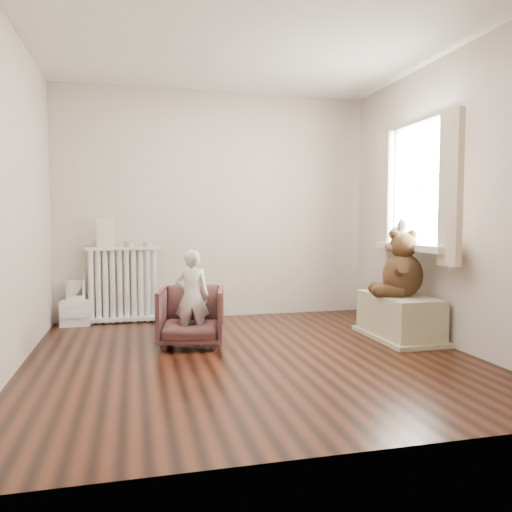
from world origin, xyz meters
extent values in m
cube|color=black|center=(0.00, 0.00, 0.00)|extent=(3.60, 3.60, 0.01)
cube|color=white|center=(0.00, 0.00, 2.60)|extent=(3.60, 3.60, 0.01)
cube|color=beige|center=(0.00, 1.80, 1.30)|extent=(3.60, 0.02, 2.60)
cube|color=beige|center=(0.00, -1.80, 1.30)|extent=(3.60, 0.02, 2.60)
cube|color=beige|center=(-1.80, 0.00, 1.30)|extent=(0.02, 3.60, 2.60)
cube|color=beige|center=(1.80, 0.00, 1.30)|extent=(0.02, 3.60, 2.60)
cube|color=white|center=(1.76, 0.30, 1.45)|extent=(0.03, 0.90, 1.10)
cube|color=silver|center=(1.67, 0.30, 0.87)|extent=(0.22, 1.10, 0.06)
cube|color=beige|center=(1.65, -0.27, 1.39)|extent=(0.06, 0.26, 1.30)
cube|color=beige|center=(1.65, 0.87, 1.39)|extent=(0.06, 0.26, 1.30)
cube|color=silver|center=(-1.05, 1.68, 0.39)|extent=(0.79, 0.15, 0.83)
cube|color=beige|center=(-1.22, 1.68, 0.99)|extent=(0.19, 0.02, 0.32)
cylinder|color=#A59E8C|center=(-0.99, 1.68, 0.86)|extent=(0.10, 0.10, 0.06)
cylinder|color=#A59E8C|center=(-0.79, 1.68, 0.86)|extent=(0.09, 0.09, 0.05)
cube|color=silver|center=(-1.55, 1.65, 0.28)|extent=(0.31, 0.22, 0.48)
imported|color=#522C29|center=(-0.44, 0.49, 0.27)|extent=(0.67, 0.68, 0.53)
imported|color=white|center=(-0.44, 0.44, 0.44)|extent=(0.34, 0.26, 0.85)
cube|color=#BAB48C|center=(1.52, 0.29, 0.20)|extent=(0.47, 0.88, 0.42)
camera|label=1|loc=(-0.93, -3.95, 1.12)|focal=35.00mm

